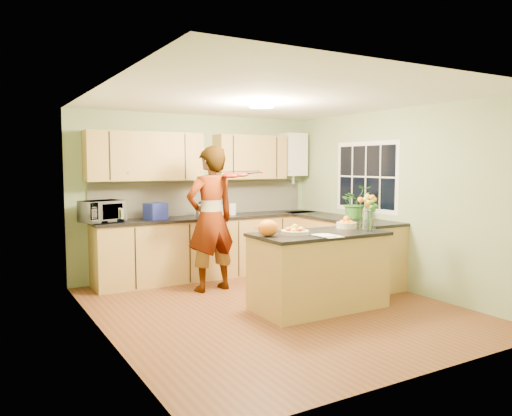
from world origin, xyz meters
TOP-DOWN VIEW (x-y plane):
  - floor at (0.00, 0.00)m, footprint 4.50×4.50m
  - ceiling at (0.00, 0.00)m, footprint 4.00×4.50m
  - wall_back at (0.00, 2.25)m, footprint 4.00×0.02m
  - wall_front at (0.00, -2.25)m, footprint 4.00×0.02m
  - wall_left at (-2.00, 0.00)m, footprint 0.02×4.50m
  - wall_right at (2.00, 0.00)m, footprint 0.02×4.50m
  - back_counter at (0.10, 1.95)m, footprint 3.64×0.62m
  - right_counter at (1.70, 0.85)m, footprint 0.62×2.24m
  - splashback at (0.10, 2.23)m, footprint 3.60×0.02m
  - upper_cabinets at (-0.18, 2.08)m, footprint 3.20×0.34m
  - boiler at (1.70, 2.09)m, footprint 0.40×0.30m
  - window_right at (1.99, 0.60)m, footprint 0.01×1.30m
  - light_switch at (-1.99, -0.60)m, footprint 0.02×0.09m
  - ceiling_lamp at (0.00, 0.30)m, footprint 0.30×0.30m
  - peninsula_island at (0.46, -0.27)m, footprint 1.61×0.82m
  - fruit_dish at (0.11, -0.27)m, footprint 0.32×0.32m
  - orange_bowl at (1.01, -0.12)m, footprint 0.25×0.25m
  - flower_vase at (1.06, -0.45)m, footprint 0.28×0.28m
  - orange_bag at (-0.22, -0.22)m, footprint 0.29×0.26m
  - papers at (0.36, -0.57)m, footprint 0.23×0.31m
  - violinist at (-0.29, 1.16)m, footprint 0.77×0.55m
  - violin at (-0.09, 0.94)m, footprint 0.59×0.51m
  - microwave at (-1.57, 1.94)m, footprint 0.63×0.52m
  - blue_box at (-0.80, 1.94)m, footprint 0.36×0.31m
  - kettle at (-0.11, 1.92)m, footprint 0.15×0.15m
  - jar_cream at (0.32, 2.00)m, footprint 0.12×0.12m
  - jar_white at (0.45, 1.96)m, footprint 0.13×0.13m
  - potted_plant at (1.70, 0.50)m, footprint 0.50×0.45m

SIDE VIEW (x-z plane):
  - floor at x=0.00m, z-range 0.00..0.00m
  - peninsula_island at x=0.46m, z-range 0.00..0.92m
  - back_counter at x=0.10m, z-range 0.00..0.94m
  - right_counter at x=1.70m, z-range 0.00..0.94m
  - papers at x=0.36m, z-range 0.92..0.93m
  - fruit_dish at x=0.11m, z-range 0.91..1.03m
  - orange_bowl at x=1.01m, z-range 0.91..1.06m
  - violinist at x=-0.29m, z-range 0.00..1.98m
  - orange_bag at x=-0.22m, z-range 0.92..1.11m
  - jar_cream at x=0.32m, z-range 0.94..1.10m
  - jar_white at x=0.45m, z-range 0.94..1.12m
  - kettle at x=-0.11m, z-range 0.91..1.19m
  - blue_box at x=-0.80m, z-range 0.94..1.18m
  - microwave at x=-1.57m, z-range 0.94..1.24m
  - potted_plant at x=1.70m, z-range 0.94..1.43m
  - splashback at x=0.10m, z-range 0.94..1.46m
  - wall_back at x=0.00m, z-range 0.00..2.50m
  - wall_front at x=0.00m, z-range 0.00..2.50m
  - wall_left at x=-2.00m, z-range 0.00..2.50m
  - wall_right at x=2.00m, z-range 0.00..2.50m
  - flower_vase at x=1.06m, z-range 1.01..1.53m
  - light_switch at x=-1.99m, z-range 1.26..1.34m
  - window_right at x=1.99m, z-range 1.02..2.08m
  - violin at x=-0.09m, z-range 1.51..1.66m
  - upper_cabinets at x=-0.18m, z-range 1.50..2.20m
  - boiler at x=1.70m, z-range 1.47..2.33m
  - ceiling_lamp at x=0.00m, z-range 2.43..2.50m
  - ceiling at x=0.00m, z-range 2.49..2.51m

